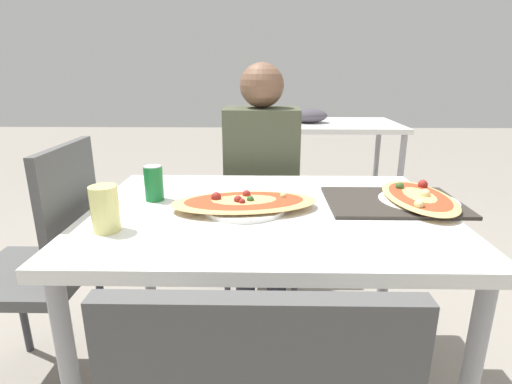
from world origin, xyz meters
The scene contains 11 objects.
ground_plane centered at (0.00, 0.00, 0.00)m, with size 14.00×14.00×0.00m, color gray.
dining_table centered at (0.00, 0.00, 0.65)m, with size 1.19×0.87×0.72m.
chair_far_seated centered at (-0.02, 0.77, 0.53)m, with size 0.40×0.40×0.93m.
chair_side_left centered at (-0.78, 0.01, 0.53)m, with size 0.40×0.40×0.93m.
person_seated centered at (-0.02, 0.65, 0.71)m, with size 0.36×0.27×1.20m.
pizza_main centered at (-0.08, 0.00, 0.74)m, with size 0.51×0.30×0.06m.
soda_can centered at (-0.40, 0.09, 0.78)m, with size 0.07×0.07×0.12m.
drink_glass centered at (-0.47, -0.19, 0.79)m, with size 0.08×0.08×0.14m.
serving_tray centered at (0.44, 0.07, 0.73)m, with size 0.45×0.32×0.01m.
pizza_second centered at (0.53, 0.07, 0.74)m, with size 0.27×0.41×0.06m.
background_table centered at (0.56, 2.23, 0.67)m, with size 1.10×0.80×0.84m.
Camera 1 is at (-0.02, -1.26, 1.17)m, focal length 28.00 mm.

